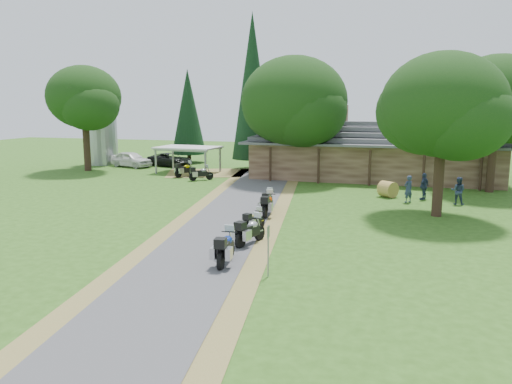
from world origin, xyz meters
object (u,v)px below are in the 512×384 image
(lodge, at_px, (373,149))
(car_white_sedan, at_px, (131,157))
(carport, at_px, (188,160))
(hay_bale, at_px, (388,189))
(motorcycle_row_a, at_px, (226,246))
(motorcycle_row_e, at_px, (268,199))
(motorcycle_carport_a, at_px, (185,169))
(motorcycle_row_d, at_px, (268,203))
(silo, at_px, (102,133))
(motorcycle_row_c, at_px, (254,220))
(motorcycle_row_b, at_px, (250,230))
(motorcycle_carport_b, at_px, (201,173))
(car_dark_suv, at_px, (170,156))

(lodge, distance_m, car_white_sedan, 23.96)
(carport, distance_m, hay_bale, 19.68)
(motorcycle_row_a, bearing_deg, motorcycle_row_e, 0.51)
(lodge, bearing_deg, motorcycle_row_e, -109.76)
(motorcycle_row_a, bearing_deg, car_white_sedan, 31.10)
(motorcycle_row_e, xyz_separation_m, motorcycle_carport_a, (-10.45, 11.05, 0.08))
(carport, height_order, motorcycle_row_a, carport)
(motorcycle_row_d, height_order, motorcycle_row_e, motorcycle_row_d)
(silo, height_order, hay_bale, silo)
(car_white_sedan, xyz_separation_m, motorcycle_row_c, (19.21, -21.26, -0.41))
(silo, bearing_deg, motorcycle_row_b, -46.29)
(car_white_sedan, height_order, motorcycle_carport_b, car_white_sedan)
(silo, relative_size, motorcycle_row_d, 3.14)
(carport, xyz_separation_m, car_white_sedan, (-7.28, 2.28, -0.22))
(motorcycle_row_e, bearing_deg, motorcycle_row_b, -172.80)
(motorcycle_row_c, bearing_deg, silo, 61.48)
(motorcycle_row_b, bearing_deg, car_white_sedan, 56.89)
(motorcycle_row_e, bearing_deg, car_white_sedan, 47.78)
(motorcycle_row_d, relative_size, motorcycle_carport_b, 1.11)
(car_dark_suv, height_order, motorcycle_carport_b, car_dark_suv)
(car_white_sedan, distance_m, motorcycle_row_b, 30.79)
(motorcycle_carport_a, relative_size, hay_bale, 1.82)
(motorcycle_row_e, bearing_deg, motorcycle_carport_a, 41.69)
(car_dark_suv, xyz_separation_m, motorcycle_row_a, (16.06, -28.21, -0.30))
(silo, relative_size, car_dark_suv, 1.22)
(lodge, height_order, car_dark_suv, lodge)
(motorcycle_row_c, relative_size, motorcycle_carport_b, 0.89)
(motorcycle_carport_a, bearing_deg, lodge, -50.44)
(silo, distance_m, motorcycle_carport_b, 16.38)
(motorcycle_row_a, relative_size, motorcycle_row_c, 1.25)
(motorcycle_row_d, height_order, motorcycle_carport_b, motorcycle_row_d)
(motorcycle_row_b, xyz_separation_m, hay_bale, (5.71, 13.77, -0.13))
(motorcycle_row_a, height_order, motorcycle_row_d, motorcycle_row_a)
(motorcycle_carport_a, distance_m, hay_bale, 18.12)
(silo, bearing_deg, motorcycle_row_d, -39.41)
(lodge, relative_size, motorcycle_carport_b, 11.46)
(motorcycle_carport_b, bearing_deg, hay_bale, -54.39)
(motorcycle_carport_a, bearing_deg, motorcycle_row_b, -122.87)
(lodge, bearing_deg, hay_bale, -80.47)
(motorcycle_carport_a, bearing_deg, motorcycle_row_d, -114.40)
(motorcycle_carport_b, bearing_deg, silo, 110.82)
(silo, xyz_separation_m, motorcycle_row_b, (23.79, -24.89, -2.56))
(car_white_sedan, bearing_deg, motorcycle_row_a, -126.48)
(motorcycle_carport_b, xyz_separation_m, hay_bale, (15.21, -3.55, -0.09))
(motorcycle_row_a, xyz_separation_m, motorcycle_row_d, (-0.61, 8.87, -0.01))
(car_dark_suv, bearing_deg, motorcycle_carport_a, -130.12)
(motorcycle_row_c, height_order, motorcycle_row_e, motorcycle_row_e)
(motorcycle_carport_a, bearing_deg, motorcycle_row_e, -111.20)
(motorcycle_row_b, bearing_deg, motorcycle_carport_a, 48.77)
(car_dark_suv, relative_size, motorcycle_row_e, 3.02)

